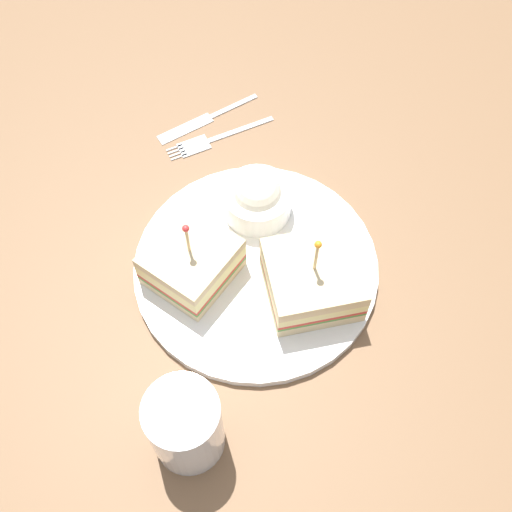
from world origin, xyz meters
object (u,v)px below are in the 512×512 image
object	(u,v)px
drink_glass	(186,428)
sandwich_half_front	(191,262)
sandwich_half_back	(312,280)
coleslaw_bowl	(257,199)
knife	(202,120)
plate	(256,268)
fork	(209,140)

from	to	relation	value
drink_glass	sandwich_half_front	bearing A→B (deg)	44.43
sandwich_half_back	coleslaw_bowl	distance (cm)	11.36
sandwich_half_front	coleslaw_bowl	world-z (taller)	sandwich_half_front
knife	sandwich_half_back	bearing A→B (deg)	-109.63
sandwich_half_back	knife	xyz separation A→B (cm)	(8.86, 24.85, -3.43)
sandwich_half_back	drink_glass	distance (cm)	18.92
sandwich_half_back	drink_glass	bearing A→B (deg)	-175.16
sandwich_half_back	knife	world-z (taller)	sandwich_half_back
coleslaw_bowl	plate	bearing A→B (deg)	-138.07
fork	knife	xyz separation A→B (cm)	(1.67, 2.76, 0.00)
plate	fork	size ratio (longest dim) A/B	1.98
sandwich_half_front	knife	bearing A→B (deg)	43.05
plate	fork	bearing A→B (deg)	61.02
knife	drink_glass	bearing A→B (deg)	-136.34
sandwich_half_front	coleslaw_bowl	size ratio (longest dim) A/B	1.25
sandwich_half_back	coleslaw_bowl	world-z (taller)	sandwich_half_back
sandwich_half_front	sandwich_half_back	world-z (taller)	sandwich_half_back
knife	sandwich_half_front	bearing A→B (deg)	-136.95
sandwich_half_back	coleslaw_bowl	bearing A→B (deg)	71.84
plate	coleslaw_bowl	world-z (taller)	coleslaw_bowl
coleslaw_bowl	fork	size ratio (longest dim) A/B	0.57
plate	coleslaw_bowl	xyz separation A→B (cm)	(5.18, 4.65, 2.67)
fork	plate	bearing A→B (deg)	-118.98
sandwich_half_front	coleslaw_bowl	bearing A→B (deg)	2.91
plate	knife	bearing A→B (deg)	60.69
sandwich_half_back	plate	bearing A→B (deg)	105.00
sandwich_half_back	knife	distance (cm)	26.60
plate	sandwich_half_front	world-z (taller)	sandwich_half_front
plate	drink_glass	distance (cm)	19.20
fork	knife	world-z (taller)	same
sandwich_half_back	fork	xyz separation A→B (cm)	(7.19, 22.08, -3.43)
plate	sandwich_half_front	bearing A→B (deg)	141.00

